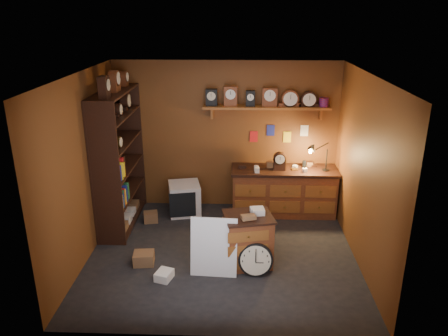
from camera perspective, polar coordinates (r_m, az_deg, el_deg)
floor at (r=6.80m, az=-0.24°, el=-11.09°), size 4.00×4.00×0.00m
room_shell at (r=6.20m, az=0.20°, el=3.19°), size 4.02×3.62×2.71m
shelving_unit at (r=7.45m, az=-13.85°, el=1.75°), size 0.47×1.60×2.58m
workbench at (r=7.94m, az=7.81°, el=-2.68°), size 1.89×0.66×1.36m
low_cabinet at (r=6.37m, az=3.14°, el=-9.10°), size 0.78×0.70×0.86m
big_round_clock at (r=6.21m, az=4.15°, el=-11.88°), size 0.48×0.16×0.49m
white_panel at (r=6.36m, az=-1.31°, el=-13.56°), size 0.66×0.22×0.85m
mini_fridge at (r=7.96m, az=-5.18°, el=-4.00°), size 0.64×0.66×0.57m
floor_box_a at (r=6.62m, az=-10.42°, el=-11.52°), size 0.32×0.27×0.18m
floor_box_b at (r=6.26m, az=-7.82°, el=-13.71°), size 0.27×0.29×0.12m
floor_box_c at (r=7.80m, az=-9.54°, el=-6.32°), size 0.28×0.25×0.18m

